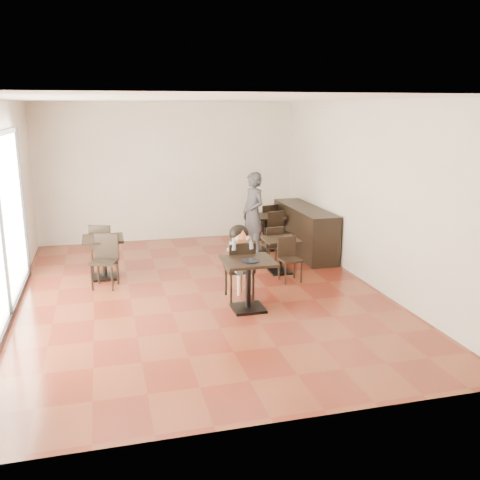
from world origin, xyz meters
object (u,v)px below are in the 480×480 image
object	(u,v)px
child_table	(248,285)
child	(239,262)
adult_patron	(253,214)
chair_back_b	(281,234)
child_chair	(239,270)
chair_mid_b	(290,260)
cafe_table_left	(104,258)
cafe_table_mid	(280,256)
chair_mid_a	(271,245)
cafe_table_back	(266,232)
chair_left_a	(104,247)
chair_left_b	(104,262)
chair_back_a	(266,224)

from	to	relation	value
child_table	child	bearing A→B (deg)	90.00
child	adult_patron	distance (m)	2.76
child_table	chair_back_b	distance (m)	3.24
child_chair	chair_mid_b	bearing A→B (deg)	-151.26
child	cafe_table_left	xyz separation A→B (m)	(-2.14, 1.65, -0.23)
child_chair	cafe_table_mid	distance (m)	1.61
chair_mid_a	chair_back_b	xyz separation A→B (m)	(0.41, 0.61, 0.06)
cafe_table_mid	cafe_table_back	distance (m)	1.73
child_chair	chair_mid_a	world-z (taller)	child_chair
chair_left_a	cafe_table_mid	bearing A→B (deg)	179.92
adult_patron	child_table	bearing A→B (deg)	-33.30
cafe_table_back	chair_left_a	bearing A→B (deg)	-169.18
chair_mid_b	chair_left_b	bearing A→B (deg)	166.93
cafe_table_back	chair_mid_a	xyz separation A→B (m)	(-0.25, -1.16, 0.02)
child_table	chair_back_b	bearing A→B (deg)	62.20
chair_mid_a	child	bearing A→B (deg)	52.59
child_table	cafe_table_left	xyz separation A→B (m)	(-2.14, 2.20, -0.02)
child	chair_back_b	distance (m)	2.77
adult_patron	cafe_table_left	size ratio (longest dim) A/B	2.29
chair_mid_b	chair_back_b	xyz separation A→B (m)	(0.41, 1.71, 0.06)
cafe_table_back	chair_left_b	distance (m)	3.92
child	child_table	bearing A→B (deg)	-90.00
child_chair	cafe_table_back	size ratio (longest dim) A/B	1.26
chair_left_a	chair_back_b	bearing A→B (deg)	-160.43
chair_left_a	chair_back_b	world-z (taller)	chair_back_b
cafe_table_mid	child_chair	bearing A→B (deg)	-133.73
chair_back_b	chair_left_a	bearing A→B (deg)	165.82
cafe_table_back	adult_patron	bearing A→B (deg)	-142.22
child	chair_back_b	bearing A→B (deg)	56.88
adult_patron	cafe_table_back	world-z (taller)	adult_patron
chair_left_b	chair_back_a	size ratio (longest dim) A/B	1.00
cafe_table_left	chair_left_b	distance (m)	0.56
cafe_table_mid	chair_left_a	bearing A→B (deg)	162.20
chair_back_a	chair_back_b	xyz separation A→B (m)	(0.00, -1.10, 0.00)
child_table	chair_back_b	size ratio (longest dim) A/B	0.87
cafe_table_left	chair_left_a	size ratio (longest dim) A/B	0.83
child	chair_left_b	size ratio (longest dim) A/B	1.32
chair_left_a	chair_back_b	size ratio (longest dim) A/B	1.00
chair_left_b	child	bearing A→B (deg)	-9.47
cafe_table_left	chair_back_a	xyz separation A→B (m)	(3.65, 1.77, 0.08)
child	adult_patron	world-z (taller)	adult_patron
child	chair_back_a	world-z (taller)	child
chair_back_a	chair_back_b	world-z (taller)	same
cafe_table_mid	cafe_table_back	bearing A→B (deg)	81.71
cafe_table_left	chair_left_a	world-z (taller)	chair_left_a
child_chair	chair_left_b	bearing A→B (deg)	-27.18
child_table	chair_mid_a	bearing A→B (deg)	63.88
chair_mid_a	chair_back_a	size ratio (longest dim) A/B	0.87
cafe_table_left	chair_mid_a	distance (m)	3.25
cafe_table_mid	chair_left_a	distance (m)	3.41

